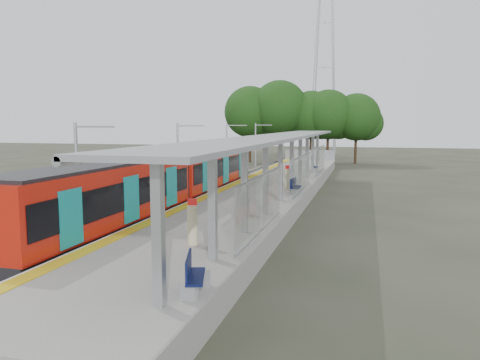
% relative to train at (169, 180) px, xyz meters
% --- Properties ---
extents(ground, '(200.00, 200.00, 0.00)m').
position_rel_train_xyz_m(ground, '(4.50, -13.30, -2.05)').
color(ground, '#474438').
rests_on(ground, ground).
extents(trackbed, '(3.00, 70.00, 0.24)m').
position_rel_train_xyz_m(trackbed, '(-0.00, 6.70, -1.93)').
color(trackbed, '#59544C').
rests_on(trackbed, ground).
extents(platform, '(6.00, 50.00, 1.00)m').
position_rel_train_xyz_m(platform, '(4.50, 6.70, -1.55)').
color(platform, gray).
rests_on(platform, ground).
extents(tactile_strip, '(0.60, 50.00, 0.02)m').
position_rel_train_xyz_m(tactile_strip, '(1.95, 6.70, -1.04)').
color(tactile_strip, gold).
rests_on(tactile_strip, platform).
extents(end_fence, '(6.00, 0.10, 1.20)m').
position_rel_train_xyz_m(end_fence, '(4.50, 31.65, -0.45)').
color(end_fence, '#9EA0A5').
rests_on(end_fence, platform).
extents(train, '(2.74, 27.60, 3.62)m').
position_rel_train_xyz_m(train, '(0.00, 0.00, 0.00)').
color(train, black).
rests_on(train, ground).
extents(canopy, '(3.27, 38.00, 3.66)m').
position_rel_train_xyz_m(canopy, '(6.11, 2.89, 2.15)').
color(canopy, '#9EA0A5').
rests_on(canopy, platform).
extents(pylon, '(8.00, 4.00, 38.00)m').
position_rel_train_xyz_m(pylon, '(3.50, 59.70, 16.95)').
color(pylon, '#9EA0A5').
rests_on(pylon, ground).
extents(tree_cluster, '(20.99, 8.40, 11.24)m').
position_rel_train_xyz_m(tree_cluster, '(2.13, 38.84, 4.78)').
color(tree_cluster, '#382316').
rests_on(tree_cluster, ground).
extents(catenary_masts, '(2.08, 48.16, 5.40)m').
position_rel_train_xyz_m(catenary_masts, '(-1.72, 5.70, 0.86)').
color(catenary_masts, '#9EA0A5').
rests_on(catenary_masts, ground).
extents(bench_near, '(0.85, 1.50, 0.98)m').
position_rel_train_xyz_m(bench_near, '(6.92, -14.22, -0.53)').
color(bench_near, '#0D1545').
rests_on(bench_near, platform).
extents(bench_mid, '(0.56, 1.50, 1.01)m').
position_rel_train_xyz_m(bench_mid, '(6.92, 3.43, -0.52)').
color(bench_mid, '#0D1545').
rests_on(bench_mid, platform).
extents(bench_far, '(0.66, 1.42, 0.94)m').
position_rel_train_xyz_m(bench_far, '(6.54, 17.98, -0.56)').
color(bench_far, '#0D1545').
rests_on(bench_far, platform).
extents(info_pillar_near, '(0.38, 0.38, 1.68)m').
position_rel_train_xyz_m(info_pillar_near, '(5.19, -9.68, -0.32)').
color(info_pillar_near, beige).
rests_on(info_pillar_near, platform).
extents(info_pillar_far, '(0.36, 0.36, 1.61)m').
position_rel_train_xyz_m(info_pillar_far, '(6.13, 5.39, -0.35)').
color(info_pillar_far, beige).
rests_on(info_pillar_far, platform).
extents(litter_bin, '(0.51, 0.51, 0.83)m').
position_rel_train_xyz_m(litter_bin, '(5.65, -3.86, -0.64)').
color(litter_bin, '#9EA0A5').
rests_on(litter_bin, platform).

